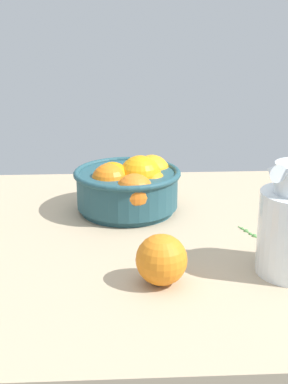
{
  "coord_description": "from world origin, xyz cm",
  "views": [
    {
      "loc": [
        -2.38,
        -94.0,
        40.69
      ],
      "look_at": [
        2.87,
        3.31,
        7.6
      ],
      "focal_mm": 51.86,
      "sensor_mm": 36.0,
      "label": 1
    }
  ],
  "objects": [
    {
      "name": "fruit_bowl",
      "position": [
        0.46,
        13.75,
        5.53
      ],
      "size": [
        21.88,
        21.88,
        11.85
      ],
      "color": "#234C56",
      "rests_on": "ground_plane"
    },
    {
      "name": "herb_sprig_1",
      "position": [
        22.45,
        0.65,
        0.27
      ],
      "size": [
        2.73,
        6.12,
        0.94
      ],
      "color": "#519046",
      "rests_on": "ground_plane"
    },
    {
      "name": "loose_orange_1",
      "position": [
        4.37,
        -18.04,
        3.97
      ],
      "size": [
        7.93,
        7.93,
        7.93
      ],
      "primitive_type": "sphere",
      "color": "orange",
      "rests_on": "ground_plane"
    },
    {
      "name": "ground_plane",
      "position": [
        0.0,
        0.0,
        -1.5
      ],
      "size": [
        119.44,
        81.61,
        3.0
      ],
      "primitive_type": "cube",
      "color": "tan"
    }
  ]
}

